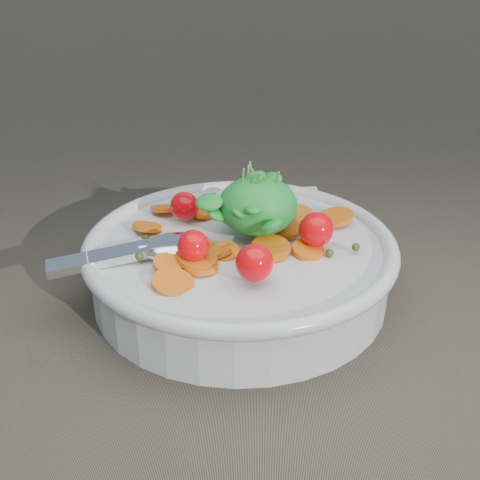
{
  "coord_description": "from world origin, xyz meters",
  "views": [
    {
      "loc": [
        -0.01,
        -0.51,
        0.33
      ],
      "look_at": [
        -0.03,
        0.01,
        0.06
      ],
      "focal_mm": 45.0,
      "sensor_mm": 36.0,
      "label": 1
    }
  ],
  "objects": [
    {
      "name": "bowl",
      "position": [
        -0.03,
        0.01,
        0.04
      ],
      "size": [
        0.33,
        0.31,
        0.13
      ],
      "color": "silver",
      "rests_on": "ground"
    },
    {
      "name": "ground",
      "position": [
        0.0,
        0.0,
        0.0
      ],
      "size": [
        6.0,
        6.0,
        0.0
      ],
      "primitive_type": "plane",
      "color": "brown",
      "rests_on": "ground"
    },
    {
      "name": "napkin",
      "position": [
        -0.0,
        0.2,
        0.0
      ],
      "size": [
        0.2,
        0.18,
        0.01
      ],
      "primitive_type": "cube",
      "rotation": [
        0.0,
        0.0,
        0.11
      ],
      "color": "white",
      "rests_on": "ground"
    }
  ]
}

